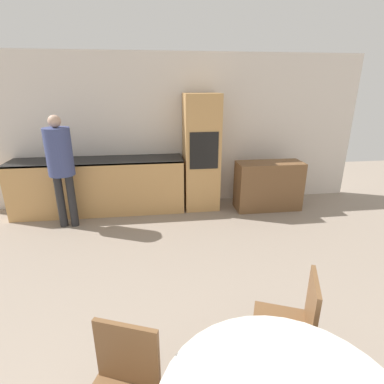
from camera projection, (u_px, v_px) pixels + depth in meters
The scene contains 6 objects.
wall_back at pixel (168, 132), 5.27m from camera, with size 6.94×0.05×2.60m.
kitchen_counter at pixel (100, 185), 5.07m from camera, with size 2.82×0.60×0.92m.
oven_unit at pixel (201, 153), 5.13m from camera, with size 0.59×0.59×1.95m.
sideboard at pixel (268, 186), 5.22m from camera, with size 1.13×0.45×0.84m.
chair_far_right at pixel (294, 322), 2.12m from camera, with size 0.52×0.52×0.86m.
person_standing at pixel (60, 160), 4.34m from camera, with size 0.37×0.37×1.69m.
Camera 1 is at (-0.29, 0.29, 2.07)m, focal length 28.00 mm.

